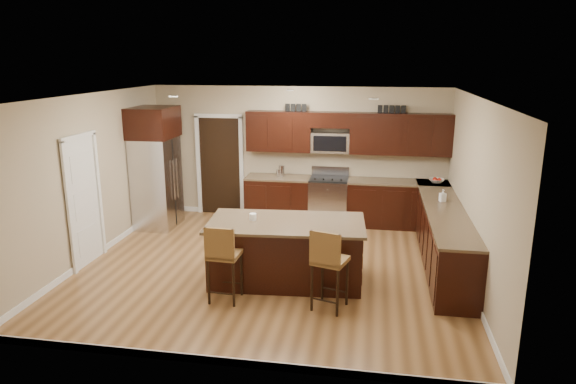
% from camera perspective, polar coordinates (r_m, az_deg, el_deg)
% --- Properties ---
extents(floor, '(6.00, 6.00, 0.00)m').
position_cam_1_polar(floor, '(8.30, -1.82, -8.35)').
color(floor, olive).
rests_on(floor, ground).
extents(ceiling, '(6.00, 6.00, 0.00)m').
position_cam_1_polar(ceiling, '(7.65, -1.99, 10.60)').
color(ceiling, silver).
rests_on(ceiling, wall_back).
extents(wall_back, '(6.00, 0.00, 6.00)m').
position_cam_1_polar(wall_back, '(10.52, 1.07, 4.30)').
color(wall_back, tan).
rests_on(wall_back, floor).
extents(wall_left, '(0.00, 5.50, 5.50)m').
position_cam_1_polar(wall_left, '(8.95, -21.10, 1.46)').
color(wall_left, tan).
rests_on(wall_left, floor).
extents(wall_right, '(0.00, 5.50, 5.50)m').
position_cam_1_polar(wall_right, '(7.86, 20.08, -0.18)').
color(wall_right, tan).
rests_on(wall_right, floor).
extents(base_cabinets, '(4.02, 3.96, 0.92)m').
position_cam_1_polar(base_cabinets, '(9.36, 11.44, -2.92)').
color(base_cabinets, black).
rests_on(base_cabinets, floor).
extents(upper_cabinets, '(4.00, 0.33, 0.80)m').
position_cam_1_polar(upper_cabinets, '(10.17, 6.81, 6.65)').
color(upper_cabinets, black).
rests_on(upper_cabinets, wall_back).
extents(range, '(0.76, 0.64, 1.11)m').
position_cam_1_polar(range, '(10.35, 4.53, -0.91)').
color(range, silver).
rests_on(range, floor).
extents(microwave, '(0.76, 0.31, 0.40)m').
position_cam_1_polar(microwave, '(10.25, 4.74, 5.51)').
color(microwave, silver).
rests_on(microwave, upper_cabinets).
extents(doorway, '(0.85, 0.03, 2.06)m').
position_cam_1_polar(doorway, '(10.93, -7.55, 2.86)').
color(doorway, black).
rests_on(doorway, floor).
extents(pantry_door, '(0.03, 0.80, 2.04)m').
position_cam_1_polar(pantry_door, '(8.77, -21.77, -1.09)').
color(pantry_door, white).
rests_on(pantry_door, floor).
extents(letter_decor, '(2.20, 0.03, 0.15)m').
position_cam_1_polar(letter_decor, '(10.13, 6.07, 9.22)').
color(letter_decor, black).
rests_on(letter_decor, upper_cabinets).
extents(island, '(2.37, 1.36, 0.92)m').
position_cam_1_polar(island, '(7.68, -0.19, -6.81)').
color(island, black).
rests_on(island, floor).
extents(stool_left, '(0.43, 0.43, 1.10)m').
position_cam_1_polar(stool_left, '(6.98, -7.26, -6.93)').
color(stool_left, olive).
rests_on(stool_left, floor).
extents(stool_right, '(0.52, 0.52, 1.12)m').
position_cam_1_polar(stool_right, '(6.72, 4.50, -7.60)').
color(stool_right, olive).
rests_on(stool_right, floor).
extents(refrigerator, '(0.79, 0.94, 2.35)m').
position_cam_1_polar(refrigerator, '(10.27, -14.48, 2.77)').
color(refrigerator, silver).
rests_on(refrigerator, floor).
extents(floor_mat, '(1.12, 0.86, 0.01)m').
position_cam_1_polar(floor_mat, '(9.28, 3.15, -5.76)').
color(floor_mat, brown).
rests_on(floor_mat, floor).
extents(fruit_bowl, '(0.31, 0.31, 0.07)m').
position_cam_1_polar(fruit_bowl, '(10.26, 16.17, 1.21)').
color(fruit_bowl, silver).
rests_on(fruit_bowl, base_cabinets).
extents(soap_bottle, '(0.12, 0.12, 0.21)m').
position_cam_1_polar(soap_bottle, '(8.92, 16.82, -0.37)').
color(soap_bottle, '#B2B2B2').
rests_on(soap_bottle, base_cabinets).
extents(canister_tall, '(0.12, 0.12, 0.23)m').
position_cam_1_polar(canister_tall, '(10.33, -0.73, 2.33)').
color(canister_tall, silver).
rests_on(canister_tall, base_cabinets).
extents(canister_short, '(0.11, 0.11, 0.14)m').
position_cam_1_polar(canister_short, '(10.35, -1.02, 2.11)').
color(canister_short, silver).
rests_on(canister_short, base_cabinets).
extents(island_jar, '(0.10, 0.10, 0.10)m').
position_cam_1_polar(island_jar, '(7.60, -3.92, -2.77)').
color(island_jar, white).
rests_on(island_jar, island).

